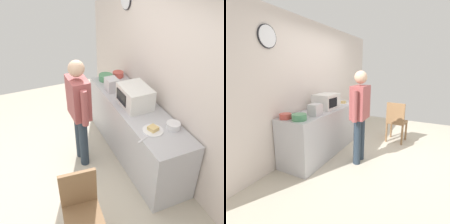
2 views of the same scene
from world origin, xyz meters
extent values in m
plane|color=beige|center=(0.00, 0.00, 0.00)|extent=(6.00, 6.00, 0.00)
cube|color=silver|center=(0.00, 1.60, 1.30)|extent=(5.40, 0.10, 2.60)
cube|color=#B7B7BC|center=(-0.16, 1.22, 0.44)|extent=(2.28, 0.62, 0.89)
cube|color=silver|center=(-0.18, 1.20, 1.04)|extent=(0.50, 0.38, 0.30)
cube|color=black|center=(-0.24, 1.01, 1.04)|extent=(0.30, 0.01, 0.18)
cylinder|color=white|center=(0.46, 1.13, 0.89)|extent=(0.27, 0.27, 0.01)
cube|color=#DAB872|center=(0.46, 1.13, 0.93)|extent=(0.14, 0.14, 0.05)
cylinder|color=white|center=(0.51, 1.40, 0.93)|extent=(0.18, 0.18, 0.08)
cylinder|color=#4C8E60|center=(-1.11, 1.13, 0.94)|extent=(0.24, 0.24, 0.10)
cylinder|color=#C64C42|center=(-1.15, 1.38, 0.93)|extent=(0.19, 0.19, 0.09)
cube|color=silver|center=(-0.74, 1.08, 0.99)|extent=(0.22, 0.18, 0.20)
cube|color=silver|center=(0.57, 0.93, 0.89)|extent=(0.08, 0.17, 0.01)
cube|color=silver|center=(-0.66, 1.47, 0.89)|extent=(0.16, 0.09, 0.01)
cylinder|color=#273441|center=(-0.24, 0.42, 0.41)|extent=(0.13, 0.13, 0.82)
cylinder|color=#273441|center=(-0.44, 0.41, 0.41)|extent=(0.13, 0.13, 0.82)
cube|color=#9E4C4C|center=(-0.34, 0.42, 1.11)|extent=(0.40, 0.25, 0.58)
cylinder|color=#9E4C4C|center=(-0.09, 0.42, 1.08)|extent=(0.09, 0.09, 0.52)
cylinder|color=#9E4C4C|center=(-0.59, 0.41, 1.08)|extent=(0.09, 0.09, 0.52)
sphere|color=#D1A889|center=(-0.34, 0.42, 1.54)|extent=(0.22, 0.22, 0.22)
cylinder|color=olive|center=(0.82, -0.16, 0.23)|extent=(0.04, 0.04, 0.45)
cylinder|color=olive|center=(0.85, 0.20, 0.23)|extent=(0.04, 0.04, 0.45)
cube|color=olive|center=(1.01, 0.01, 0.47)|extent=(0.43, 0.43, 0.04)
cube|color=olive|center=(0.83, 0.02, 0.71)|extent=(0.08, 0.40, 0.45)
camera|label=1|loc=(2.79, -0.43, 2.96)|focal=43.67mm
camera|label=2|loc=(-3.32, -0.74, 1.68)|focal=29.82mm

